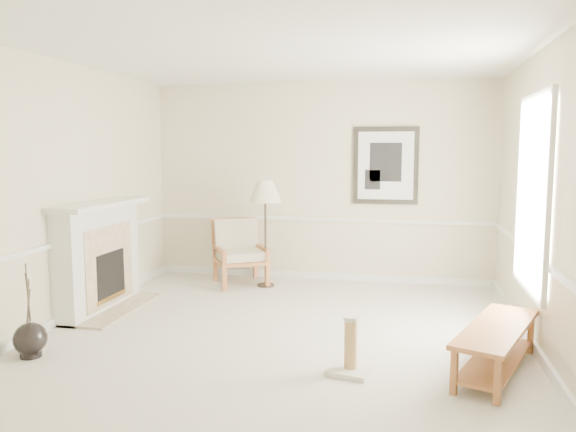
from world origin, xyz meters
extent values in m
plane|color=silver|center=(0.00, 0.00, 0.00)|extent=(5.50, 5.50, 0.00)
cube|color=beige|center=(0.00, 2.75, 1.45)|extent=(5.00, 0.04, 2.90)
cube|color=beige|center=(0.00, -2.75, 1.45)|extent=(5.00, 0.04, 2.90)
cube|color=beige|center=(-2.50, 0.00, 1.45)|extent=(0.04, 5.50, 2.90)
cube|color=beige|center=(2.50, 0.00, 1.45)|extent=(0.04, 5.50, 2.90)
cube|color=white|center=(0.00, 0.00, 2.90)|extent=(5.00, 5.50, 0.04)
cube|color=white|center=(0.00, 2.73, 0.05)|extent=(4.95, 0.04, 0.10)
cube|color=white|center=(0.00, 2.73, 0.90)|extent=(4.95, 0.04, 0.05)
cube|color=white|center=(2.46, 0.40, 1.50)|extent=(0.03, 1.20, 1.80)
cube|color=white|center=(2.45, 0.40, 1.50)|extent=(0.05, 1.34, 1.94)
cube|color=black|center=(0.95, 2.72, 1.70)|extent=(0.92, 0.04, 1.10)
cube|color=white|center=(0.95, 2.69, 1.70)|extent=(0.78, 0.01, 0.96)
cube|color=black|center=(0.95, 2.69, 1.75)|extent=(0.45, 0.01, 0.55)
cube|color=white|center=(-2.36, 0.60, 0.62)|extent=(0.28, 1.50, 1.25)
cube|color=white|center=(-2.31, 0.60, 1.28)|extent=(0.46, 1.64, 0.06)
cube|color=#C6B28E|center=(-2.21, 0.60, 0.55)|extent=(0.02, 1.05, 0.95)
cube|color=black|center=(-2.20, 0.60, 0.42)|extent=(0.02, 0.62, 0.58)
cube|color=#AE813A|center=(-2.20, 0.60, 0.16)|extent=(0.01, 0.66, 0.05)
cube|color=#C6B28E|center=(-2.20, 0.60, 0.01)|extent=(0.60, 1.50, 0.03)
sphere|color=black|center=(-2.15, -0.97, 0.17)|extent=(0.31, 0.31, 0.31)
cylinder|color=black|center=(-2.15, -0.97, 0.04)|extent=(0.20, 0.20, 0.09)
cylinder|color=black|center=(-2.15, -0.97, 0.57)|extent=(0.07, 0.12, 0.48)
cylinder|color=black|center=(-2.15, -0.97, 0.53)|extent=(0.08, 0.15, 0.39)
cylinder|color=black|center=(-2.15, -0.97, 0.61)|extent=(0.04, 0.07, 0.57)
cube|color=#985D31|center=(-1.16, 1.77, 0.19)|extent=(0.08, 0.08, 0.38)
cube|color=#985D31|center=(-1.48, 2.29, 0.19)|extent=(0.08, 0.08, 0.38)
cube|color=#985D31|center=(-0.64, 2.09, 0.19)|extent=(0.08, 0.08, 0.38)
cube|color=#985D31|center=(-0.95, 2.61, 0.19)|extent=(0.08, 0.08, 0.38)
cube|color=#985D31|center=(-1.06, 2.19, 0.35)|extent=(0.95, 0.95, 0.05)
cube|color=#985D31|center=(-1.22, 2.46, 0.65)|extent=(0.68, 0.50, 0.54)
cube|color=#985D31|center=(-1.32, 2.03, 0.52)|extent=(0.41, 0.63, 0.05)
cube|color=#985D31|center=(-0.79, 2.35, 0.52)|extent=(0.41, 0.63, 0.05)
cube|color=white|center=(-1.06, 2.19, 0.44)|extent=(0.87, 0.87, 0.12)
cube|color=white|center=(-1.19, 2.41, 0.67)|extent=(0.65, 0.50, 0.49)
cylinder|color=black|center=(-0.68, 2.14, 0.01)|extent=(0.24, 0.24, 0.03)
cylinder|color=black|center=(-0.68, 2.14, 0.70)|extent=(0.03, 0.03, 1.35)
cone|color=beige|center=(-0.68, 2.14, 1.35)|extent=(0.58, 0.58, 0.30)
cube|color=#985D31|center=(2.04, -0.45, 0.39)|extent=(0.93, 1.50, 0.04)
cube|color=#985D31|center=(2.04, -0.45, 0.10)|extent=(0.83, 1.39, 0.03)
cube|color=#985D31|center=(1.65, -1.01, 0.19)|extent=(0.07, 0.07, 0.37)
cube|color=#985D31|center=(1.96, -1.13, 0.19)|extent=(0.07, 0.07, 0.37)
cube|color=#985D31|center=(2.13, 0.22, 0.19)|extent=(0.07, 0.07, 0.37)
cube|color=#985D31|center=(2.44, 0.10, 0.19)|extent=(0.07, 0.07, 0.37)
cube|color=beige|center=(0.81, -0.73, 0.02)|extent=(0.42, 0.42, 0.04)
cylinder|color=tan|center=(0.81, -0.73, 0.25)|extent=(0.11, 0.11, 0.42)
cylinder|color=beige|center=(0.81, -0.73, 0.48)|extent=(0.13, 0.13, 0.04)
camera|label=1|loc=(1.24, -5.42, 1.92)|focal=35.00mm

